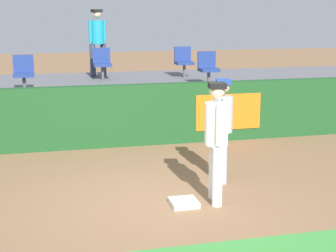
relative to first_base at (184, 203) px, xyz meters
name	(u,v)px	position (x,y,z in m)	size (l,w,h in m)	color
ground_plane	(164,204)	(-0.28, 0.13, -0.04)	(60.00, 60.00, 0.00)	brown
first_base	(184,203)	(0.00, 0.00, 0.00)	(0.40, 0.40, 0.08)	white
player_fielder_home	(216,134)	(0.51, 0.04, 1.02)	(0.41, 0.55, 1.83)	white
player_runner_visitor	(223,123)	(0.94, 0.98, 0.97)	(0.40, 0.48, 1.74)	#9EA3AD
field_wall	(126,115)	(-0.27, 3.70, 0.62)	(18.00, 0.26, 1.32)	#19471E
bleacher_platform	(110,102)	(-0.28, 6.27, 0.48)	(18.00, 4.80, 1.03)	#59595E
seat_front_right	(208,67)	(2.02, 5.14, 1.46)	(0.46, 0.44, 0.84)	#4C4C51
seat_front_left	(24,71)	(-2.37, 5.14, 1.46)	(0.46, 0.44, 0.84)	#4C4C51
seat_back_center	(102,62)	(-0.38, 6.94, 1.46)	(0.47, 0.44, 0.84)	#4C4C51
seat_back_right	(184,60)	(1.89, 6.94, 1.46)	(0.48, 0.44, 0.84)	#4C4C51
spectator_hooded	(97,38)	(-0.41, 7.62, 2.07)	(0.50, 0.45, 1.86)	#33384C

